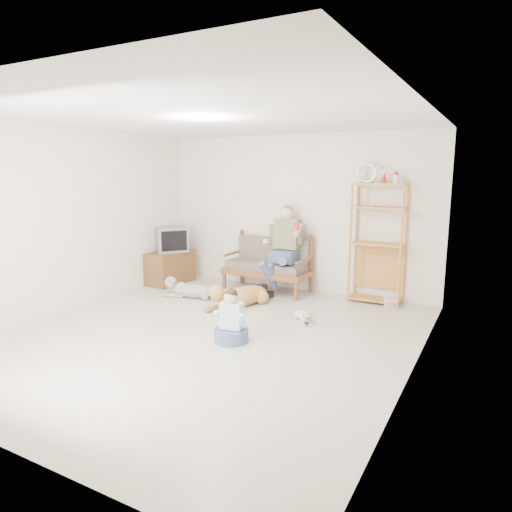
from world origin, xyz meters
The scene contains 16 objects.
floor centered at (0.00, 0.00, 0.00)m, with size 5.50×5.50×0.00m, color beige.
ceiling centered at (0.00, 0.00, 2.70)m, with size 5.50×5.50×0.00m, color silver.
wall_back centered at (0.00, 2.75, 1.35)m, with size 5.00×5.00×0.00m, color beige.
wall_left centered at (-2.50, 0.00, 1.35)m, with size 5.50×5.50×0.00m, color beige.
wall_right centered at (2.50, 0.00, 1.35)m, with size 5.50×5.50×0.00m, color beige.
loveseat centered at (-0.34, 2.41, 0.49)m, with size 1.52×0.73×0.95m.
man centered at (-0.04, 2.22, 0.70)m, with size 0.58×0.83×1.34m.
etagere centered at (1.50, 2.55, 0.98)m, with size 0.85×0.37×2.21m.
book_stack centered at (1.77, 2.48, 0.07)m, with size 0.21×0.15×0.13m, color white.
tv_stand centered at (-2.23, 2.01, 0.30)m, with size 0.57×0.94×0.60m.
crt_tv centered at (-2.19, 2.05, 0.83)m, with size 0.69×0.71×0.46m.
wall_outlet centered at (-1.25, 2.73, 0.30)m, with size 0.12×0.02×0.08m, color white.
golden_retriever centered at (-0.30, 1.25, 0.17)m, with size 0.63×1.37×0.43m.
shaggy_dog centered at (-1.30, 1.35, 0.13)m, with size 1.10×0.44×0.33m.
terrier centered at (0.90, 1.08, 0.09)m, with size 0.38×0.47×0.21m.
child centered at (0.38, -0.02, 0.24)m, with size 0.43×0.43×0.67m.
Camera 1 is at (3.21, -4.59, 2.06)m, focal length 32.00 mm.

